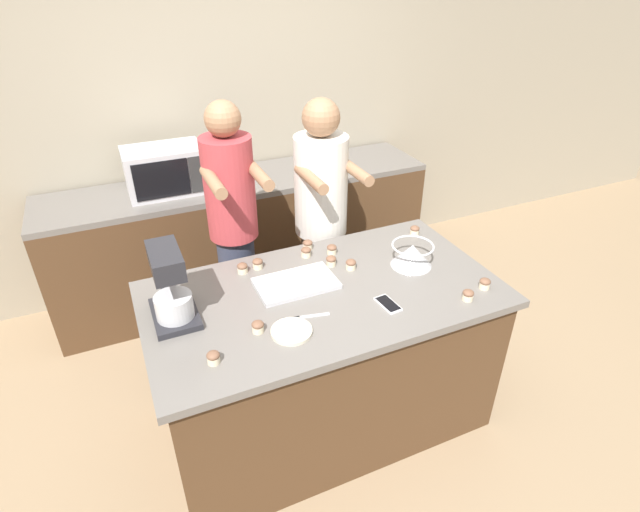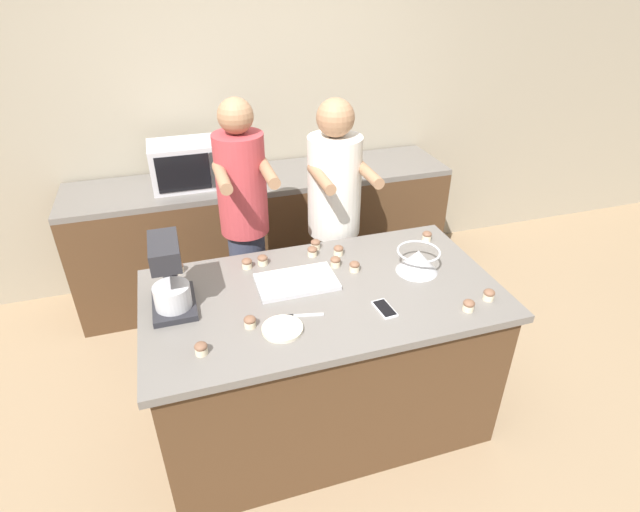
# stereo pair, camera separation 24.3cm
# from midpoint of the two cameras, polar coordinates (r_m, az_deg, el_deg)

# --- Properties ---
(ground_plane) EXTENTS (16.00, 16.00, 0.00)m
(ground_plane) POSITION_cam_midpoint_polar(r_m,az_deg,el_deg) (3.09, 2.64, -17.82)
(ground_plane) COLOR #937A5B
(back_wall) EXTENTS (10.00, 0.06, 2.70)m
(back_wall) POSITION_cam_midpoint_polar(r_m,az_deg,el_deg) (3.91, -6.22, 16.43)
(back_wall) COLOR gray
(back_wall) RESTS_ON ground_plane
(island_counter) EXTENTS (1.77, 0.96, 0.89)m
(island_counter) POSITION_cam_midpoint_polar(r_m,az_deg,el_deg) (2.77, 2.87, -11.71)
(island_counter) COLOR #4C331E
(island_counter) RESTS_ON ground_plane
(back_counter) EXTENTS (2.80, 0.60, 0.94)m
(back_counter) POSITION_cam_midpoint_polar(r_m,az_deg,el_deg) (3.91, -4.43, 2.62)
(back_counter) COLOR #4C331E
(back_counter) RESTS_ON ground_plane
(person_left) EXTENTS (0.30, 0.48, 1.71)m
(person_left) POSITION_cam_midpoint_polar(r_m,az_deg,el_deg) (2.97, -6.18, 2.53)
(person_left) COLOR #33384C
(person_left) RESTS_ON ground_plane
(person_right) EXTENTS (0.34, 0.50, 1.67)m
(person_right) POSITION_cam_midpoint_polar(r_m,az_deg,el_deg) (3.12, 3.83, 3.42)
(person_right) COLOR brown
(person_right) RESTS_ON ground_plane
(stand_mixer) EXTENTS (0.20, 0.30, 0.36)m
(stand_mixer) POSITION_cam_midpoint_polar(r_m,az_deg,el_deg) (2.36, -14.04, -2.62)
(stand_mixer) COLOR #232328
(stand_mixer) RESTS_ON island_counter
(mixing_bowl) EXTENTS (0.23, 0.23, 0.12)m
(mixing_bowl) POSITION_cam_midpoint_polar(r_m,az_deg,el_deg) (2.69, 13.67, -0.52)
(mixing_bowl) COLOR #BCBCC1
(mixing_bowl) RESTS_ON island_counter
(baking_tray) EXTENTS (0.40, 0.25, 0.04)m
(baking_tray) POSITION_cam_midpoint_polar(r_m,az_deg,el_deg) (2.53, 0.04, -2.95)
(baking_tray) COLOR #BCBCC1
(baking_tray) RESTS_ON island_counter
(microwave_oven) EXTENTS (0.51, 0.34, 0.31)m
(microwave_oven) POSITION_cam_midpoint_polar(r_m,az_deg,el_deg) (3.59, -12.91, 10.17)
(microwave_oven) COLOR #B7B7BC
(microwave_oven) RESTS_ON back_counter
(cell_phone) EXTENTS (0.08, 0.15, 0.01)m
(cell_phone) POSITION_cam_midpoint_polar(r_m,az_deg,el_deg) (2.40, 10.29, -6.06)
(cell_phone) COLOR silver
(cell_phone) RESTS_ON island_counter
(small_plate) EXTENTS (0.19, 0.19, 0.02)m
(small_plate) POSITION_cam_midpoint_polar(r_m,az_deg,el_deg) (2.24, -1.20, -8.44)
(small_plate) COLOR beige
(small_plate) RESTS_ON island_counter
(knife) EXTENTS (0.22, 0.06, 0.01)m
(knife) POSITION_cam_midpoint_polar(r_m,az_deg,el_deg) (2.32, 0.34, -6.95)
(knife) COLOR #BCBCC1
(knife) RESTS_ON island_counter
(cupcake_0) EXTENTS (0.06, 0.06, 0.06)m
(cupcake_0) POSITION_cam_midpoint_polar(r_m,az_deg,el_deg) (2.67, -5.79, -0.90)
(cupcake_0) COLOR beige
(cupcake_0) RESTS_ON island_counter
(cupcake_1) EXTENTS (0.06, 0.06, 0.06)m
(cupcake_1) POSITION_cam_midpoint_polar(r_m,az_deg,el_deg) (2.15, -10.27, -10.48)
(cupcake_1) COLOR beige
(cupcake_1) RESTS_ON island_counter
(cupcake_2) EXTENTS (0.06, 0.06, 0.06)m
(cupcake_2) POSITION_cam_midpoint_polar(r_m,az_deg,el_deg) (2.69, -13.44, -1.35)
(cupcake_2) COLOR beige
(cupcake_2) RESTS_ON island_counter
(cupcake_3) EXTENTS (0.06, 0.06, 0.06)m
(cupcake_3) POSITION_cam_midpoint_polar(r_m,az_deg,el_deg) (2.26, -4.96, -7.59)
(cupcake_3) COLOR beige
(cupcake_3) RESTS_ON island_counter
(cupcake_4) EXTENTS (0.06, 0.06, 0.06)m
(cupcake_4) POSITION_cam_midpoint_polar(r_m,az_deg,el_deg) (3.01, 14.41, 2.20)
(cupcake_4) COLOR beige
(cupcake_4) RESTS_ON island_counter
(cupcake_5) EXTENTS (0.06, 0.06, 0.06)m
(cupcake_5) POSITION_cam_midpoint_polar(r_m,az_deg,el_deg) (2.68, 4.37, -0.70)
(cupcake_5) COLOR beige
(cupcake_5) RESTS_ON island_counter
(cupcake_6) EXTENTS (0.06, 0.06, 0.06)m
(cupcake_6) POSITION_cam_midpoint_polar(r_m,az_deg,el_deg) (2.83, 1.94, 1.30)
(cupcake_6) COLOR beige
(cupcake_6) RESTS_ON island_counter
(cupcake_7) EXTENTS (0.06, 0.06, 0.06)m
(cupcake_7) POSITION_cam_midpoint_polar(r_m,az_deg,el_deg) (2.59, 21.33, -4.21)
(cupcake_7) COLOR beige
(cupcake_7) RESTS_ON island_counter
(cupcake_8) EXTENTS (0.06, 0.06, 0.06)m
(cupcake_8) POSITION_cam_midpoint_polar(r_m,az_deg,el_deg) (2.65, 6.60, -1.25)
(cupcake_8) COLOR beige
(cupcake_8) RESTS_ON island_counter
(cupcake_9) EXTENTS (0.06, 0.06, 0.06)m
(cupcake_9) POSITION_cam_midpoint_polar(r_m,az_deg,el_deg) (2.78, 4.63, 0.60)
(cupcake_9) COLOR beige
(cupcake_9) RESTS_ON island_counter
(cupcake_10) EXTENTS (0.06, 0.06, 0.06)m
(cupcake_10) POSITION_cam_midpoint_polar(r_m,az_deg,el_deg) (2.48, 19.36, -5.42)
(cupcake_10) COLOR beige
(cupcake_10) RESTS_ON island_counter
(cupcake_11) EXTENTS (0.06, 0.06, 0.06)m
(cupcake_11) POSITION_cam_midpoint_polar(r_m,az_deg,el_deg) (2.76, 1.64, 0.48)
(cupcake_11) COLOR beige
(cupcake_11) RESTS_ON island_counter
(cupcake_12) EXTENTS (0.06, 0.06, 0.06)m
(cupcake_12) POSITION_cam_midpoint_polar(r_m,az_deg,el_deg) (2.69, -4.03, -0.51)
(cupcake_12) COLOR beige
(cupcake_12) RESTS_ON island_counter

